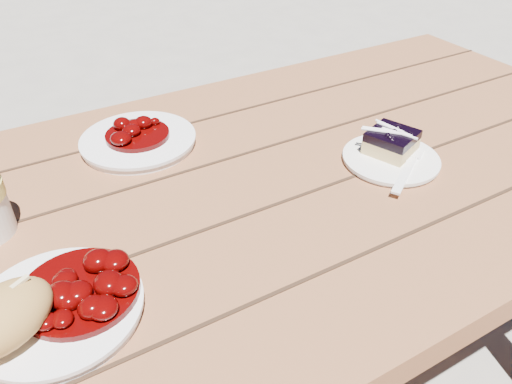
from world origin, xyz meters
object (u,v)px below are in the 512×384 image
main_plate (58,310)px  second_plate (139,141)px  picnic_table (166,284)px  dessert_plate (391,160)px  blueberry_cake (391,142)px  bread_roll (3,318)px

main_plate → second_plate: bearing=57.2°
picnic_table → dessert_plate: size_ratio=12.03×
blueberry_cake → main_plate: bearing=166.0°
picnic_table → blueberry_cake: size_ratio=19.95×
picnic_table → second_plate: size_ratio=9.51×
main_plate → bread_roll: (-0.05, -0.02, 0.04)m
main_plate → picnic_table: bearing=37.9°
main_plate → dessert_plate: (0.60, 0.06, -0.00)m
second_plate → dessert_plate: bearing=-37.5°
main_plate → second_plate: same height
bread_roll → second_plate: size_ratio=0.58×
picnic_table → blueberry_cake: bearing=-8.0°
blueberry_cake → second_plate: size_ratio=0.48×
picnic_table → dessert_plate: (0.42, -0.08, 0.17)m
dessert_plate → blueberry_cake: size_ratio=1.66×
bread_roll → dessert_plate: size_ratio=0.73×
blueberry_cake → second_plate: bearing=123.6°
blueberry_cake → bread_roll: bearing=167.1°
bread_roll → dessert_plate: bread_roll is taller
main_plate → bread_roll: bearing=-160.0°
dessert_plate → blueberry_cake: bearing=56.3°
dessert_plate → blueberry_cake: blueberry_cake is taller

